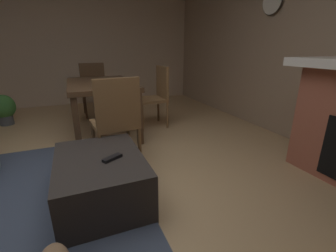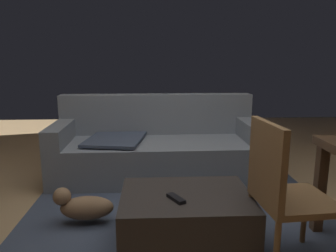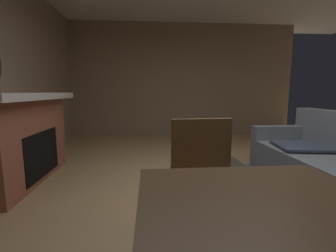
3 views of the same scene
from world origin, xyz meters
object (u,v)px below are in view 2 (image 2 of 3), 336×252
object	(u,v)px
dining_chair_west	(282,187)
ottoman_coffee_table	(186,220)
couch	(157,148)
tv_remote	(176,198)
small_dog	(83,206)

from	to	relation	value
dining_chair_west	ottoman_coffee_table	bearing A→B (deg)	156.23
couch	dining_chair_west	world-z (taller)	dining_chair_west
tv_remote	dining_chair_west	world-z (taller)	dining_chair_west
ottoman_coffee_table	tv_remote	bearing A→B (deg)	-129.21
small_dog	dining_chair_west	bearing A→B (deg)	-22.93
couch	small_dog	world-z (taller)	couch
tv_remote	couch	bearing A→B (deg)	64.45
dining_chair_west	small_dog	bearing A→B (deg)	157.07
tv_remote	dining_chair_west	size ratio (longest dim) A/B	0.17
couch	ottoman_coffee_table	xyz separation A→B (m)	(0.18, -1.42, -0.12)
couch	tv_remote	xyz separation A→B (m)	(0.10, -1.51, 0.08)
ottoman_coffee_table	small_dog	world-z (taller)	ottoman_coffee_table
dining_chair_west	small_dog	world-z (taller)	dining_chair_west
tv_remote	dining_chair_west	xyz separation A→B (m)	(0.64, -0.15, 0.13)
tv_remote	small_dog	size ratio (longest dim) A/B	0.34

